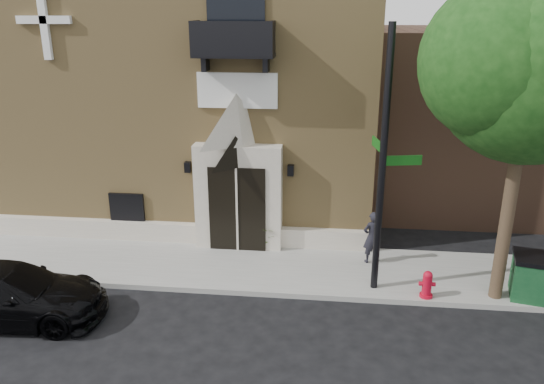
# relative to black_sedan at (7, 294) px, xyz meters

# --- Properties ---
(ground) EXTENTS (120.00, 120.00, 0.00)m
(ground) POSITION_rel_black_sedan_xyz_m (5.87, 1.63, -0.68)
(ground) COLOR black
(ground) RESTS_ON ground
(sidewalk) EXTENTS (42.00, 3.00, 0.15)m
(sidewalk) POSITION_rel_black_sedan_xyz_m (6.87, 3.13, -0.60)
(sidewalk) COLOR gray
(sidewalk) RESTS_ON ground
(church) EXTENTS (12.20, 11.01, 9.30)m
(church) POSITION_rel_black_sedan_xyz_m (2.88, 9.59, 3.96)
(church) COLOR #AA8950
(church) RESTS_ON ground
(street_tree_left) EXTENTS (4.97, 4.38, 7.77)m
(street_tree_left) POSITION_rel_black_sedan_xyz_m (11.89, 1.98, 5.19)
(street_tree_left) COLOR #38281C
(street_tree_left) RESTS_ON sidewalk
(black_sedan) EXTENTS (4.77, 2.20, 1.35)m
(black_sedan) POSITION_rel_black_sedan_xyz_m (0.00, 0.00, 0.00)
(black_sedan) COLOR black
(black_sedan) RESTS_ON ground
(street_sign) EXTENTS (1.17, 1.05, 6.69)m
(street_sign) POSITION_rel_black_sedan_xyz_m (8.84, 2.26, 2.84)
(street_sign) COLOR black
(street_sign) RESTS_ON sidewalk
(fire_hydrant) EXTENTS (0.41, 0.33, 0.72)m
(fire_hydrant) POSITION_rel_black_sedan_xyz_m (10.11, 1.86, -0.17)
(fire_hydrant) COLOR #B40920
(fire_hydrant) RESTS_ON sidewalk
(planter) EXTENTS (0.76, 0.70, 0.71)m
(planter) POSITION_rel_black_sedan_xyz_m (5.73, 4.31, -0.17)
(planter) COLOR #4F642E
(planter) RESTS_ON sidewalk
(pedestrian_near) EXTENTS (0.66, 0.56, 1.54)m
(pedestrian_near) POSITION_rel_black_sedan_xyz_m (8.83, 3.71, 0.25)
(pedestrian_near) COLOR black
(pedestrian_near) RESTS_ON sidewalk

